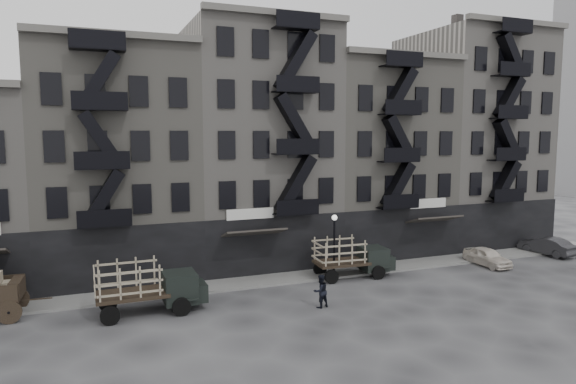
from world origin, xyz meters
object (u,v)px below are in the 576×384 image
object	(u,v)px
car_east	(487,257)
pedestrian_mid	(321,291)
stake_truck_east	(352,255)
stake_truck_west	(148,283)
car_far	(547,246)

from	to	relation	value
car_east	pedestrian_mid	size ratio (longest dim) A/B	2.09
car_east	stake_truck_east	bearing A→B (deg)	174.26
stake_truck_west	car_east	distance (m)	24.05
car_far	car_east	bearing A→B (deg)	-0.14
stake_truck_west	stake_truck_east	xyz separation A→B (m)	(13.39, 2.13, -0.10)
car_far	stake_truck_east	bearing A→B (deg)	-7.95
stake_truck_east	car_far	distance (m)	17.43
stake_truck_east	car_east	distance (m)	10.68
car_east	pedestrian_mid	world-z (taller)	pedestrian_mid
stake_truck_west	stake_truck_east	world-z (taller)	stake_truck_west
pedestrian_mid	car_far	bearing A→B (deg)	-179.50
stake_truck_east	car_far	xyz separation A→B (m)	(17.41, 0.01, -0.82)
stake_truck_west	car_far	bearing A→B (deg)	3.60
car_east	pedestrian_mid	xyz separation A→B (m)	(-15.07, -3.74, 0.27)
stake_truck_west	car_far	xyz separation A→B (m)	(30.81, 2.13, -0.92)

